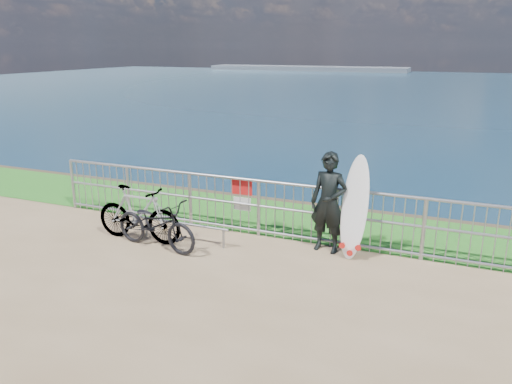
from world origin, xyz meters
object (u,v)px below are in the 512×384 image
at_px(surfboard, 354,211).
at_px(bicycle_near, 156,224).
at_px(surfer, 329,203).
at_px(bicycle_far, 138,214).

relative_size(surfboard, bicycle_near, 1.02).
bearing_deg(bicycle_near, surfer, -61.14).
bearing_deg(surfboard, surfer, 169.30).
distance_m(bicycle_near, bicycle_far, 0.54).
bearing_deg(bicycle_far, surfboard, -79.04).
distance_m(surfboard, bicycle_far, 3.94).
relative_size(bicycle_near, bicycle_far, 1.00).
relative_size(surfboard, bicycle_far, 1.02).
xyz_separation_m(surfboard, bicycle_near, (-3.35, -0.99, -0.37)).
height_order(bicycle_near, bicycle_far, bicycle_far).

